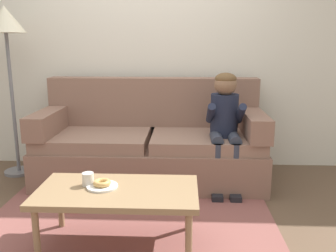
{
  "coord_description": "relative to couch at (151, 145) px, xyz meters",
  "views": [
    {
      "loc": [
        0.41,
        -2.7,
        1.37
      ],
      "look_at": [
        0.27,
        0.45,
        0.65
      ],
      "focal_mm": 39.1,
      "sensor_mm": 36.0,
      "label": 1
    }
  ],
  "objects": [
    {
      "name": "toy_controller",
      "position": [
        -0.59,
        -0.8,
        -0.33
      ],
      "size": [
        0.23,
        0.09,
        0.05
      ],
      "rotation": [
        0.0,
        0.0,
        0.16
      ],
      "color": "red",
      "rests_on": "ground"
    },
    {
      "name": "donut",
      "position": [
        -0.22,
        -1.26,
        0.09
      ],
      "size": [
        0.15,
        0.15,
        0.04
      ],
      "primitive_type": "torus",
      "rotation": [
        0.0,
        0.0,
        0.34
      ],
      "color": "tan",
      "rests_on": "plate"
    },
    {
      "name": "plate",
      "position": [
        -0.22,
        -1.26,
        0.07
      ],
      "size": [
        0.21,
        0.21,
        0.01
      ],
      "primitive_type": "cylinder",
      "color": "white",
      "rests_on": "coffee_table"
    },
    {
      "name": "person_child",
      "position": [
        0.71,
        -0.21,
        0.31
      ],
      "size": [
        0.34,
        0.58,
        1.1
      ],
      "color": "#1E2338",
      "rests_on": "ground"
    },
    {
      "name": "floor_lamp",
      "position": [
        -1.44,
        0.1,
        1.11
      ],
      "size": [
        0.39,
        0.39,
        1.73
      ],
      "color": "slate",
      "rests_on": "ground"
    },
    {
      "name": "mug",
      "position": [
        -0.32,
        -1.23,
        0.1
      ],
      "size": [
        0.08,
        0.08,
        0.09
      ],
      "primitive_type": "cylinder",
      "color": "silver",
      "rests_on": "coffee_table"
    },
    {
      "name": "ground",
      "position": [
        -0.08,
        -0.86,
        -0.36
      ],
      "size": [
        10.0,
        10.0,
        0.0
      ],
      "primitive_type": "plane",
      "color": "brown"
    },
    {
      "name": "couch",
      "position": [
        0.0,
        0.0,
        0.0
      ],
      "size": [
        2.2,
        0.9,
        1.01
      ],
      "color": "#846051",
      "rests_on": "ground"
    },
    {
      "name": "wall_back",
      "position": [
        -0.08,
        0.54,
        1.04
      ],
      "size": [
        8.0,
        0.1,
        2.8
      ],
      "primitive_type": "cube",
      "color": "silver",
      "rests_on": "ground"
    },
    {
      "name": "area_rug",
      "position": [
        -0.08,
        -1.11,
        -0.35
      ],
      "size": [
        2.25,
        1.93,
        0.01
      ],
      "primitive_type": "cube",
      "color": "brown",
      "rests_on": "ground"
    },
    {
      "name": "coffee_table",
      "position": [
        -0.11,
        -1.28,
        0.02
      ],
      "size": [
        1.08,
        0.57,
        0.42
      ],
      "color": "#937551",
      "rests_on": "ground"
    }
  ]
}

